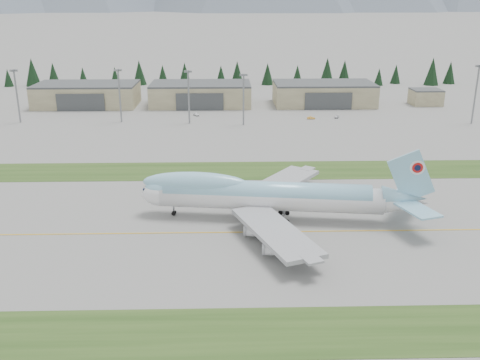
{
  "coord_description": "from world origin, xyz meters",
  "views": [
    {
      "loc": [
        -2.81,
        -109.75,
        50.15
      ],
      "look_at": [
        0.43,
        12.95,
        8.0
      ],
      "focal_mm": 40.0,
      "sensor_mm": 36.0,
      "label": 1
    }
  ],
  "objects_px": {
    "boeing_747_freighter": "(267,195)",
    "service_vehicle_c": "(337,118)",
    "hangar_left": "(87,95)",
    "hangar_right": "(324,93)",
    "hangar_center": "(201,94)",
    "service_vehicle_a": "(196,116)",
    "service_vehicle_b": "(311,119)"
  },
  "relations": [
    {
      "from": "boeing_747_freighter",
      "to": "service_vehicle_c",
      "type": "bearing_deg",
      "value": 78.23
    },
    {
      "from": "hangar_left",
      "to": "hangar_right",
      "type": "relative_size",
      "value": 1.0
    },
    {
      "from": "hangar_center",
      "to": "service_vehicle_c",
      "type": "bearing_deg",
      "value": -27.25
    },
    {
      "from": "hangar_right",
      "to": "service_vehicle_c",
      "type": "bearing_deg",
      "value": -89.06
    },
    {
      "from": "hangar_left",
      "to": "service_vehicle_a",
      "type": "bearing_deg",
      "value": -24.64
    },
    {
      "from": "boeing_747_freighter",
      "to": "service_vehicle_b",
      "type": "xyz_separation_m",
      "value": [
        27.25,
        109.03,
        -5.99
      ]
    },
    {
      "from": "service_vehicle_a",
      "to": "service_vehicle_c",
      "type": "height_order",
      "value": "service_vehicle_a"
    },
    {
      "from": "service_vehicle_b",
      "to": "boeing_747_freighter",
      "type": "bearing_deg",
      "value": 164.4
    },
    {
      "from": "hangar_right",
      "to": "hangar_left",
      "type": "bearing_deg",
      "value": 180.0
    },
    {
      "from": "boeing_747_freighter",
      "to": "hangar_left",
      "type": "distance_m",
      "value": 161.63
    },
    {
      "from": "hangar_left",
      "to": "service_vehicle_a",
      "type": "xyz_separation_m",
      "value": [
        53.87,
        -24.71,
        -5.39
      ]
    },
    {
      "from": "boeing_747_freighter",
      "to": "service_vehicle_a",
      "type": "relative_size",
      "value": 17.23
    },
    {
      "from": "service_vehicle_b",
      "to": "service_vehicle_a",
      "type": "bearing_deg",
      "value": 78.79
    },
    {
      "from": "hangar_right",
      "to": "service_vehicle_b",
      "type": "xyz_separation_m",
      "value": [
        -11.02,
        -33.22,
        -5.39
      ]
    },
    {
      "from": "service_vehicle_a",
      "to": "service_vehicle_c",
      "type": "relative_size",
      "value": 1.04
    },
    {
      "from": "hangar_center",
      "to": "service_vehicle_b",
      "type": "xyz_separation_m",
      "value": [
        48.98,
        -33.22,
        -5.39
      ]
    },
    {
      "from": "hangar_center",
      "to": "hangar_right",
      "type": "distance_m",
      "value": 60.0
    },
    {
      "from": "hangar_right",
      "to": "service_vehicle_a",
      "type": "distance_m",
      "value": 66.15
    },
    {
      "from": "hangar_left",
      "to": "service_vehicle_a",
      "type": "height_order",
      "value": "hangar_left"
    },
    {
      "from": "service_vehicle_a",
      "to": "service_vehicle_b",
      "type": "height_order",
      "value": "service_vehicle_a"
    },
    {
      "from": "hangar_right",
      "to": "service_vehicle_c",
      "type": "distance_m",
      "value": 31.62
    },
    {
      "from": "hangar_center",
      "to": "service_vehicle_a",
      "type": "bearing_deg",
      "value": -92.61
    },
    {
      "from": "service_vehicle_a",
      "to": "hangar_right",
      "type": "bearing_deg",
      "value": -3.55
    },
    {
      "from": "hangar_right",
      "to": "service_vehicle_b",
      "type": "distance_m",
      "value": 35.41
    },
    {
      "from": "hangar_left",
      "to": "hangar_right",
      "type": "bearing_deg",
      "value": 0.0
    },
    {
      "from": "hangar_center",
      "to": "service_vehicle_b",
      "type": "distance_m",
      "value": 59.43
    },
    {
      "from": "hangar_left",
      "to": "service_vehicle_a",
      "type": "relative_size",
      "value": 11.94
    },
    {
      "from": "hangar_left",
      "to": "service_vehicle_c",
      "type": "distance_m",
      "value": 119.76
    },
    {
      "from": "service_vehicle_a",
      "to": "service_vehicle_b",
      "type": "distance_m",
      "value": 50.82
    },
    {
      "from": "boeing_747_freighter",
      "to": "hangar_right",
      "type": "distance_m",
      "value": 147.31
    },
    {
      "from": "hangar_right",
      "to": "service_vehicle_a",
      "type": "height_order",
      "value": "hangar_right"
    },
    {
      "from": "boeing_747_freighter",
      "to": "service_vehicle_b",
      "type": "bearing_deg",
      "value": 83.44
    }
  ]
}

